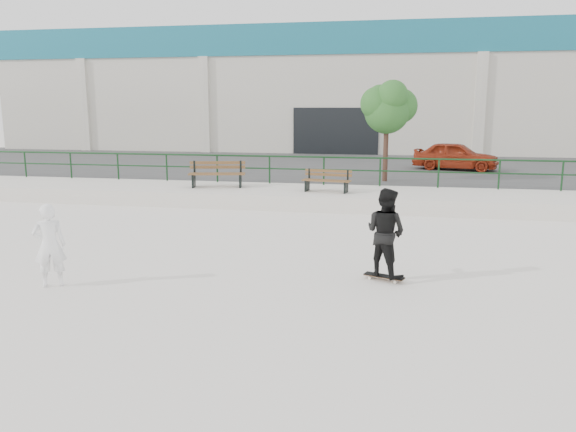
% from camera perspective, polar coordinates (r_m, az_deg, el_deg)
% --- Properties ---
extents(ground, '(120.00, 120.00, 0.00)m').
position_cam_1_polar(ground, '(10.37, -9.72, -7.63)').
color(ground, silver).
rests_on(ground, ground).
extents(ledge, '(30.00, 3.00, 0.50)m').
position_cam_1_polar(ledge, '(19.24, 0.18, 2.00)').
color(ledge, silver).
rests_on(ledge, ground).
extents(parking_strip, '(60.00, 14.00, 0.50)m').
position_cam_1_polar(parking_strip, '(27.57, 3.48, 4.75)').
color(parking_strip, '#3C3C3C').
rests_on(parking_strip, ground).
extents(railing, '(28.00, 0.06, 1.03)m').
position_cam_1_polar(railing, '(20.38, 0.86, 5.33)').
color(railing, '#153A1B').
rests_on(railing, ledge).
extents(commercial_building, '(44.20, 16.33, 8.00)m').
position_cam_1_polar(commercial_building, '(41.33, 6.14, 12.84)').
color(commercial_building, silver).
rests_on(commercial_building, ground).
extents(bench_left, '(2.04, 0.96, 0.90)m').
position_cam_1_polar(bench_left, '(19.88, -7.21, 4.24)').
color(bench_left, brown).
rests_on(bench_left, ledge).
extents(bench_right, '(1.65, 0.68, 0.74)m').
position_cam_1_polar(bench_right, '(18.64, 3.97, 3.58)').
color(bench_right, brown).
rests_on(bench_right, ledge).
extents(tree, '(2.10, 1.87, 3.73)m').
position_cam_1_polar(tree, '(21.47, 10.12, 10.95)').
color(tree, '#4A3225').
rests_on(tree, parking_strip).
extents(red_car, '(3.90, 2.27, 1.25)m').
position_cam_1_polar(red_car, '(26.11, 16.66, 5.88)').
color(red_car, maroon).
rests_on(red_car, parking_strip).
extents(skateboard, '(0.80, 0.45, 0.09)m').
position_cam_1_polar(skateboard, '(11.03, 9.73, -6.08)').
color(skateboard, black).
rests_on(skateboard, ground).
extents(standing_skater, '(1.04, 0.99, 1.70)m').
position_cam_1_polar(standing_skater, '(10.80, 9.88, -1.66)').
color(standing_skater, black).
rests_on(standing_skater, skateboard).
extents(seated_skater, '(0.68, 0.60, 1.57)m').
position_cam_1_polar(seated_skater, '(11.22, -23.07, -2.76)').
color(seated_skater, white).
rests_on(seated_skater, ground).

